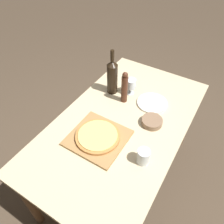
% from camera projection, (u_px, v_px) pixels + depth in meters
% --- Properties ---
extents(ground_plane, '(12.00, 12.00, 0.00)m').
position_uv_depth(ground_plane, '(119.00, 176.00, 2.03)').
color(ground_plane, '#4C3D2D').
extents(dining_table, '(0.82, 1.45, 0.75)m').
position_uv_depth(dining_table, '(121.00, 131.00, 1.57)').
color(dining_table, '#CCB78E').
rests_on(dining_table, ground_plane).
extents(cutting_board, '(0.35, 0.33, 0.02)m').
position_uv_depth(cutting_board, '(98.00, 138.00, 1.39)').
color(cutting_board, '#A87A47').
rests_on(cutting_board, dining_table).
extents(pizza, '(0.28, 0.28, 0.02)m').
position_uv_depth(pizza, '(98.00, 136.00, 1.37)').
color(pizza, '#BC7A3D').
rests_on(pizza, cutting_board).
extents(wine_bottle, '(0.08, 0.08, 0.36)m').
position_uv_depth(wine_bottle, '(112.00, 76.00, 1.63)').
color(wine_bottle, black).
rests_on(wine_bottle, dining_table).
extents(pepper_mill, '(0.05, 0.05, 0.26)m').
position_uv_depth(pepper_mill, '(125.00, 88.00, 1.56)').
color(pepper_mill, '#4C2819').
rests_on(pepper_mill, dining_table).
extents(wine_glass, '(0.08, 0.08, 0.13)m').
position_uv_depth(wine_glass, '(131.00, 84.00, 1.65)').
color(wine_glass, silver).
rests_on(wine_glass, dining_table).
extents(small_bowl, '(0.14, 0.14, 0.04)m').
position_uv_depth(small_bowl, '(152.00, 122.00, 1.47)').
color(small_bowl, '#84664C').
rests_on(small_bowl, dining_table).
extents(drinking_tumbler, '(0.07, 0.07, 0.10)m').
position_uv_depth(drinking_tumbler, '(143.00, 156.00, 1.24)').
color(drinking_tumbler, silver).
rests_on(drinking_tumbler, dining_table).
extents(dinner_plate, '(0.23, 0.23, 0.01)m').
position_uv_depth(dinner_plate, '(152.00, 103.00, 1.62)').
color(dinner_plate, silver).
rests_on(dinner_plate, dining_table).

